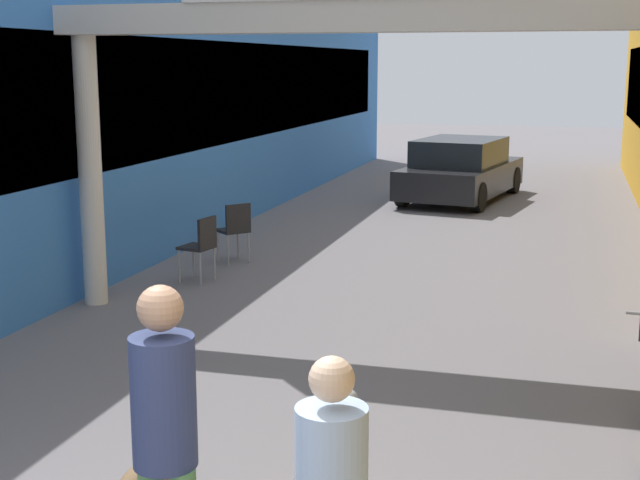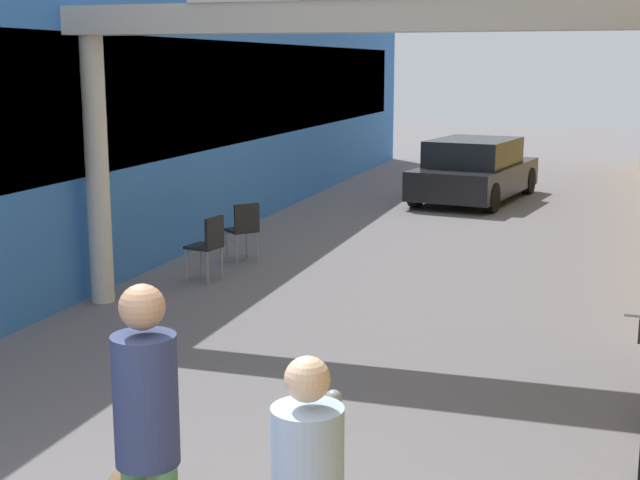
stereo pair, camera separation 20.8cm
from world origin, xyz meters
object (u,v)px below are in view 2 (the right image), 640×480
cafe_chair_black_nearer (209,242)px  parked_car_black (475,171)px  pedestrian_with_dog (147,427)px  cafe_chair_black_farther (244,226)px  dog_on_leash (141,474)px

cafe_chair_black_nearer → parked_car_black: bearing=73.5°
pedestrian_with_dog → cafe_chair_black_farther: (-2.75, 8.13, -0.51)m
cafe_chair_black_nearer → cafe_chair_black_farther: 1.24m
pedestrian_with_dog → dog_on_leash: bearing=121.7°
dog_on_leash → cafe_chair_black_farther: size_ratio=0.74×
cafe_chair_black_nearer → parked_car_black: (2.46, 8.34, 0.10)m
cafe_chair_black_nearer → cafe_chair_black_farther: same height
dog_on_leash → cafe_chair_black_nearer: (-2.23, 6.02, 0.25)m
dog_on_leash → cafe_chair_black_nearer: 6.42m
pedestrian_with_dog → cafe_chair_black_nearer: 7.45m
dog_on_leash → parked_car_black: bearing=89.0°
dog_on_leash → cafe_chair_black_farther: bearing=107.0°
pedestrian_with_dog → cafe_chair_black_nearer: bearing=111.9°
dog_on_leash → cafe_chair_black_nearer: size_ratio=0.74×
dog_on_leash → parked_car_black: 14.37m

